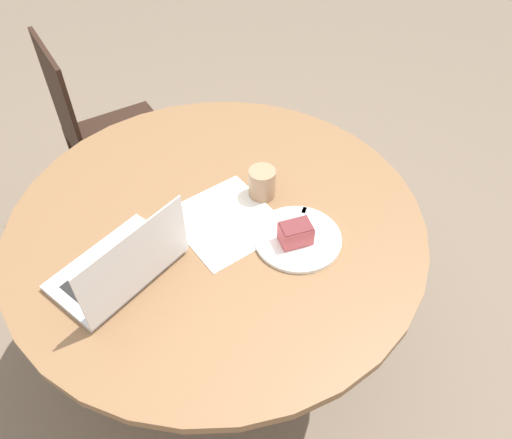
{
  "coord_description": "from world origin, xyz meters",
  "views": [
    {
      "loc": [
        -0.94,
        0.41,
        1.83
      ],
      "look_at": [
        -0.1,
        -0.08,
        0.8
      ],
      "focal_mm": 35.0,
      "sensor_mm": 36.0,
      "label": 1
    }
  ],
  "objects_px": {
    "coffee_glass": "(262,183)",
    "chair": "(104,137)",
    "laptop": "(121,266)",
    "plate": "(298,238)"
  },
  "relations": [
    {
      "from": "laptop",
      "to": "coffee_glass",
      "type": "bearing_deg",
      "value": -11.21
    },
    {
      "from": "coffee_glass",
      "to": "laptop",
      "type": "height_order",
      "value": "laptop"
    },
    {
      "from": "coffee_glass",
      "to": "laptop",
      "type": "bearing_deg",
      "value": 99.98
    },
    {
      "from": "plate",
      "to": "laptop",
      "type": "relative_size",
      "value": 0.64
    },
    {
      "from": "chair",
      "to": "plate",
      "type": "relative_size",
      "value": 3.77
    },
    {
      "from": "chair",
      "to": "coffee_glass",
      "type": "bearing_deg",
      "value": 14.78
    },
    {
      "from": "plate",
      "to": "laptop",
      "type": "distance_m",
      "value": 0.49
    },
    {
      "from": "coffee_glass",
      "to": "chair",
      "type": "bearing_deg",
      "value": 16.07
    },
    {
      "from": "chair",
      "to": "coffee_glass",
      "type": "distance_m",
      "value": 1.02
    },
    {
      "from": "chair",
      "to": "laptop",
      "type": "distance_m",
      "value": 1.08
    }
  ]
}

